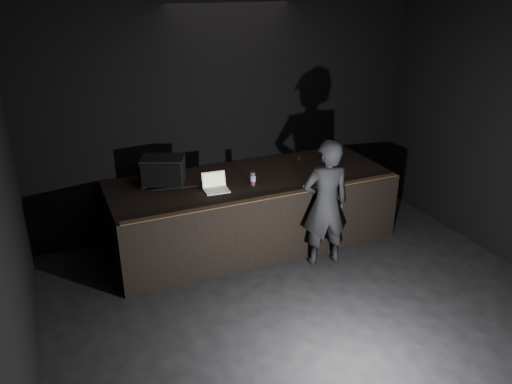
{
  "coord_description": "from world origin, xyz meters",
  "views": [
    {
      "loc": [
        -2.55,
        -3.31,
        3.64
      ],
      "look_at": [
        -0.12,
        2.3,
        0.98
      ],
      "focal_mm": 35.0,
      "sensor_mm": 36.0,
      "label": 1
    }
  ],
  "objects": [
    {
      "name": "riser_lip",
      "position": [
        0.0,
        2.02,
        1.01
      ],
      "size": [
        3.92,
        0.1,
        0.01
      ],
      "primitive_type": "cube",
      "color": "brown",
      "rests_on": "stage_riser"
    },
    {
      "name": "cable",
      "position": [
        -0.93,
        2.76,
        1.01
      ],
      "size": [
        0.96,
        0.18,
        0.02
      ],
      "primitive_type": "cylinder",
      "rotation": [
        0.0,
        1.57,
        -0.16
      ],
      "color": "black",
      "rests_on": "stage_riser"
    },
    {
      "name": "laptop",
      "position": [
        -0.6,
        2.54,
        1.06
      ],
      "size": [
        0.34,
        0.31,
        0.22
      ],
      "rotation": [
        0.0,
        0.0,
        -0.06
      ],
      "color": "silver",
      "rests_on": "stage_riser"
    },
    {
      "name": "plastic_cup",
      "position": [
        0.93,
        3.03,
        1.05
      ],
      "size": [
        0.08,
        0.08,
        0.09
      ],
      "primitive_type": "cylinder",
      "color": "white",
      "rests_on": "stage_riser"
    },
    {
      "name": "stage_riser",
      "position": [
        0.0,
        2.73,
        0.5
      ],
      "size": [
        4.0,
        1.5,
        1.0
      ],
      "primitive_type": "cube",
      "color": "black",
      "rests_on": "ground"
    },
    {
      "name": "room_walls",
      "position": [
        0.0,
        0.0,
        2.02
      ],
      "size": [
        6.1,
        7.1,
        3.52
      ],
      "color": "black",
      "rests_on": "ground"
    },
    {
      "name": "stage_monitor",
      "position": [
        -1.18,
        3.03,
        1.19
      ],
      "size": [
        0.68,
        0.6,
        0.38
      ],
      "rotation": [
        0.0,
        0.0,
        -0.39
      ],
      "color": "black",
      "rests_on": "stage_riser"
    },
    {
      "name": "person",
      "position": [
        0.66,
        1.78,
        0.88
      ],
      "size": [
        0.7,
        0.51,
        1.76
      ],
      "primitive_type": "imported",
      "rotation": [
        0.0,
        0.0,
        2.99
      ],
      "color": "black",
      "rests_on": "ground"
    },
    {
      "name": "wii_remote",
      "position": [
        0.55,
        2.08,
        1.01
      ],
      "size": [
        0.07,
        0.16,
        0.03
      ],
      "primitive_type": "cube",
      "rotation": [
        0.0,
        0.0,
        0.22
      ],
      "color": "white",
      "rests_on": "stage_riser"
    },
    {
      "name": "beer_can",
      "position": [
        -0.08,
        2.5,
        1.09
      ],
      "size": [
        0.08,
        0.08,
        0.18
      ],
      "color": "silver",
      "rests_on": "stage_riser"
    },
    {
      "name": "ground",
      "position": [
        0.0,
        0.0,
        0.0
      ],
      "size": [
        7.0,
        7.0,
        0.0
      ],
      "primitive_type": "plane",
      "color": "black",
      "rests_on": "ground"
    }
  ]
}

